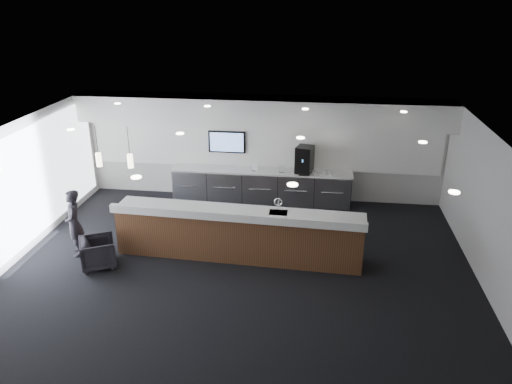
# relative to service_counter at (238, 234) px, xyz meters

# --- Properties ---
(ground) EXTENTS (10.00, 10.00, 0.00)m
(ground) POSITION_rel_service_counter_xyz_m (0.13, -0.45, -0.57)
(ground) COLOR black
(ground) RESTS_ON ground
(ceiling) EXTENTS (10.00, 8.00, 0.02)m
(ceiling) POSITION_rel_service_counter_xyz_m (0.13, -0.45, 2.43)
(ceiling) COLOR black
(ceiling) RESTS_ON back_wall
(back_wall) EXTENTS (10.00, 0.02, 3.00)m
(back_wall) POSITION_rel_service_counter_xyz_m (0.13, 3.55, 0.93)
(back_wall) COLOR silver
(back_wall) RESTS_ON ground
(left_wall) EXTENTS (0.02, 8.00, 3.00)m
(left_wall) POSITION_rel_service_counter_xyz_m (-4.87, -0.45, 0.93)
(left_wall) COLOR silver
(left_wall) RESTS_ON ground
(right_wall) EXTENTS (0.02, 8.00, 3.00)m
(right_wall) POSITION_rel_service_counter_xyz_m (5.13, -0.45, 0.93)
(right_wall) COLOR silver
(right_wall) RESTS_ON ground
(soffit_bulkhead) EXTENTS (10.00, 0.90, 0.70)m
(soffit_bulkhead) POSITION_rel_service_counter_xyz_m (0.13, 3.10, 2.08)
(soffit_bulkhead) COLOR white
(soffit_bulkhead) RESTS_ON back_wall
(alcove_panel) EXTENTS (9.80, 0.06, 1.40)m
(alcove_panel) POSITION_rel_service_counter_xyz_m (0.13, 3.52, 1.03)
(alcove_panel) COLOR white
(alcove_panel) RESTS_ON back_wall
(window_blinds_wall) EXTENTS (0.04, 7.36, 2.55)m
(window_blinds_wall) POSITION_rel_service_counter_xyz_m (-4.83, -0.45, 0.93)
(window_blinds_wall) COLOR silver
(window_blinds_wall) RESTS_ON left_wall
(back_credenza) EXTENTS (5.06, 0.66, 0.95)m
(back_credenza) POSITION_rel_service_counter_xyz_m (0.13, 3.19, -0.10)
(back_credenza) COLOR gray
(back_credenza) RESTS_ON ground
(wall_tv) EXTENTS (1.05, 0.08, 0.62)m
(wall_tv) POSITION_rel_service_counter_xyz_m (-0.87, 3.46, 1.08)
(wall_tv) COLOR black
(wall_tv) RESTS_ON back_wall
(pendant_left) EXTENTS (0.12, 0.12, 0.30)m
(pendant_left) POSITION_rel_service_counter_xyz_m (-2.27, 0.35, 1.68)
(pendant_left) COLOR #F3E6BE
(pendant_left) RESTS_ON ceiling
(pendant_right) EXTENTS (0.12, 0.12, 0.30)m
(pendant_right) POSITION_rel_service_counter_xyz_m (-2.97, 0.35, 1.68)
(pendant_right) COLOR #F3E6BE
(pendant_right) RESTS_ON ceiling
(ceiling_can_lights) EXTENTS (7.00, 5.00, 0.02)m
(ceiling_can_lights) POSITION_rel_service_counter_xyz_m (0.13, -0.45, 2.40)
(ceiling_can_lights) COLOR silver
(ceiling_can_lights) RESTS_ON ceiling
(service_counter) EXTENTS (5.59, 1.17, 1.49)m
(service_counter) POSITION_rel_service_counter_xyz_m (0.00, 0.00, 0.00)
(service_counter) COLOR #472E17
(service_counter) RESTS_ON ground
(coffee_machine) EXTENTS (0.53, 0.60, 0.74)m
(coffee_machine) POSITION_rel_service_counter_xyz_m (1.33, 3.17, 0.75)
(coffee_machine) COLOR black
(coffee_machine) RESTS_ON back_credenza
(info_sign_left) EXTENTS (0.16, 0.06, 0.22)m
(info_sign_left) POSITION_rel_service_counter_xyz_m (-0.04, 3.11, 0.48)
(info_sign_left) COLOR white
(info_sign_left) RESTS_ON back_credenza
(info_sign_right) EXTENTS (0.17, 0.03, 0.22)m
(info_sign_right) POSITION_rel_service_counter_xyz_m (0.72, 3.07, 0.49)
(info_sign_right) COLOR white
(info_sign_right) RESTS_ON back_credenza
(armchair) EXTENTS (0.97, 0.96, 0.66)m
(armchair) POSITION_rel_service_counter_xyz_m (-2.96, -0.80, -0.24)
(armchair) COLOR black
(armchair) RESTS_ON ground
(lounge_guest) EXTENTS (0.58, 0.67, 1.56)m
(lounge_guest) POSITION_rel_service_counter_xyz_m (-3.66, -0.36, 0.21)
(lounge_guest) COLOR black
(lounge_guest) RESTS_ON ground
(cup_0) EXTENTS (0.11, 0.11, 0.10)m
(cup_0) POSITION_rel_service_counter_xyz_m (2.03, 3.06, 0.43)
(cup_0) COLOR white
(cup_0) RESTS_ON back_credenza
(cup_1) EXTENTS (0.15, 0.15, 0.10)m
(cup_1) POSITION_rel_service_counter_xyz_m (1.89, 3.06, 0.43)
(cup_1) COLOR white
(cup_1) RESTS_ON back_credenza
(cup_2) EXTENTS (0.14, 0.14, 0.10)m
(cup_2) POSITION_rel_service_counter_xyz_m (1.75, 3.06, 0.43)
(cup_2) COLOR white
(cup_2) RESTS_ON back_credenza
(cup_3) EXTENTS (0.14, 0.14, 0.10)m
(cup_3) POSITION_rel_service_counter_xyz_m (1.61, 3.06, 0.43)
(cup_3) COLOR white
(cup_3) RESTS_ON back_credenza
(cup_4) EXTENTS (0.15, 0.15, 0.10)m
(cup_4) POSITION_rel_service_counter_xyz_m (1.47, 3.06, 0.43)
(cup_4) COLOR white
(cup_4) RESTS_ON back_credenza
(cup_5) EXTENTS (0.12, 0.12, 0.10)m
(cup_5) POSITION_rel_service_counter_xyz_m (1.33, 3.06, 0.43)
(cup_5) COLOR white
(cup_5) RESTS_ON back_credenza
(cup_6) EXTENTS (0.15, 0.15, 0.10)m
(cup_6) POSITION_rel_service_counter_xyz_m (1.19, 3.06, 0.43)
(cup_6) COLOR white
(cup_6) RESTS_ON back_credenza
(cup_7) EXTENTS (0.13, 0.13, 0.10)m
(cup_7) POSITION_rel_service_counter_xyz_m (1.05, 3.06, 0.43)
(cup_7) COLOR white
(cup_7) RESTS_ON back_credenza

